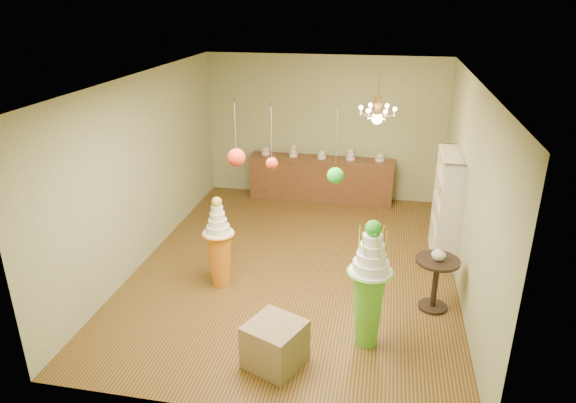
% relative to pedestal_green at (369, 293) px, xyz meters
% --- Properties ---
extents(floor, '(6.50, 6.50, 0.00)m').
position_rel_pedestal_green_xyz_m(floor, '(-1.22, 1.80, -0.73)').
color(floor, brown).
rests_on(floor, ground).
extents(ceiling, '(6.50, 6.50, 0.00)m').
position_rel_pedestal_green_xyz_m(ceiling, '(-1.22, 1.80, 2.27)').
color(ceiling, silver).
rests_on(ceiling, ground).
extents(wall_back, '(5.00, 0.04, 3.00)m').
position_rel_pedestal_green_xyz_m(wall_back, '(-1.22, 5.05, 0.77)').
color(wall_back, '#9BA16E').
rests_on(wall_back, ground).
extents(wall_front, '(5.00, 0.04, 3.00)m').
position_rel_pedestal_green_xyz_m(wall_front, '(-1.22, -1.45, 0.77)').
color(wall_front, '#9BA16E').
rests_on(wall_front, ground).
extents(wall_left, '(0.04, 6.50, 3.00)m').
position_rel_pedestal_green_xyz_m(wall_left, '(-3.72, 1.80, 0.77)').
color(wall_left, '#9BA16E').
rests_on(wall_left, ground).
extents(wall_right, '(0.04, 6.50, 3.00)m').
position_rel_pedestal_green_xyz_m(wall_right, '(1.28, 1.80, 0.77)').
color(wall_right, '#9BA16E').
rests_on(wall_right, ground).
extents(pedestal_green, '(0.64, 0.64, 1.70)m').
position_rel_pedestal_green_xyz_m(pedestal_green, '(0.00, 0.00, 0.00)').
color(pedestal_green, '#5EBB29').
rests_on(pedestal_green, floor).
extents(pedestal_orange, '(0.56, 0.56, 1.43)m').
position_rel_pedestal_green_xyz_m(pedestal_orange, '(-2.25, 1.02, -0.17)').
color(pedestal_orange, orange).
rests_on(pedestal_orange, floor).
extents(burlap_riser, '(0.80, 0.80, 0.55)m').
position_rel_pedestal_green_xyz_m(burlap_riser, '(-1.05, -0.61, -0.46)').
color(burlap_riser, olive).
rests_on(burlap_riser, floor).
extents(sideboard, '(3.04, 0.54, 1.16)m').
position_rel_pedestal_green_xyz_m(sideboard, '(-1.22, 4.77, -0.26)').
color(sideboard, brown).
rests_on(sideboard, floor).
extents(shelving_unit, '(0.33, 1.20, 1.80)m').
position_rel_pedestal_green_xyz_m(shelving_unit, '(1.12, 2.60, 0.17)').
color(shelving_unit, beige).
rests_on(shelving_unit, floor).
extents(round_table, '(0.63, 0.63, 0.77)m').
position_rel_pedestal_green_xyz_m(round_table, '(0.88, 0.97, -0.24)').
color(round_table, black).
rests_on(round_table, floor).
extents(vase, '(0.22, 0.22, 0.20)m').
position_rel_pedestal_green_xyz_m(vase, '(0.88, 0.97, 0.13)').
color(vase, beige).
rests_on(vase, round_table).
extents(pom_red_left, '(0.22, 0.22, 0.82)m').
position_rel_pedestal_green_xyz_m(pom_red_left, '(-1.68, 0.22, 1.56)').
color(pom_red_left, '#393029').
rests_on(pom_red_left, ceiling).
extents(pom_green_mid, '(0.19, 0.19, 0.94)m').
position_rel_pedestal_green_xyz_m(pom_green_mid, '(-0.48, 0.16, 1.43)').
color(pom_green_mid, '#393029').
rests_on(pom_green_mid, ceiling).
extents(pom_red_right, '(0.14, 0.14, 0.80)m').
position_rel_pedestal_green_xyz_m(pom_red_right, '(-1.22, 0.12, 1.55)').
color(pom_red_right, '#393029').
rests_on(pom_red_right, ceiling).
extents(chandelier, '(0.64, 0.64, 0.85)m').
position_rel_pedestal_green_xyz_m(chandelier, '(-0.09, 2.81, 1.57)').
color(chandelier, '#BF7543').
rests_on(chandelier, ceiling).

